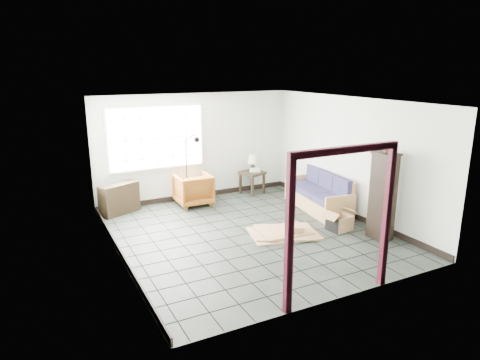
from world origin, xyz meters
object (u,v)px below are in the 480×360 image
armchair (193,188)px  tall_shelf (383,196)px  side_table (252,176)px  futon_sofa (320,196)px

armchair → tall_shelf: tall_shelf is taller
armchair → tall_shelf: (2.44, -3.60, 0.45)m
armchair → side_table: size_ratio=1.23×
futon_sofa → side_table: futon_sofa is taller
tall_shelf → futon_sofa: bearing=88.3°
futon_sofa → tall_shelf: size_ratio=1.20×
futon_sofa → tall_shelf: 2.04m
armchair → futon_sofa: bearing=147.4°
side_table → tall_shelf: bearing=-78.5°
armchair → side_table: bearing=-174.5°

